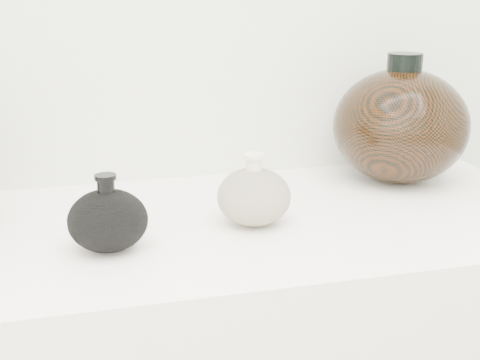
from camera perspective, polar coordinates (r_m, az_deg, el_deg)
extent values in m
cube|color=white|center=(1.03, -3.62, -4.44)|extent=(1.20, 0.50, 0.03)
ellipsoid|color=black|center=(0.93, -11.21, -3.40)|extent=(0.12, 0.12, 0.09)
cylinder|color=black|center=(0.91, -11.38, -0.51)|extent=(0.03, 0.03, 0.03)
cylinder|color=black|center=(0.91, -11.43, 0.26)|extent=(0.03, 0.03, 0.01)
ellipsoid|color=beige|center=(1.01, 1.20, -1.43)|extent=(0.14, 0.14, 0.09)
cylinder|color=beige|center=(0.99, 1.21, 1.32)|extent=(0.03, 0.03, 0.03)
cylinder|color=beige|center=(0.99, 1.22, 2.06)|extent=(0.04, 0.04, 0.01)
ellipsoid|color=black|center=(1.24, 13.53, 4.50)|extent=(0.26, 0.26, 0.21)
cylinder|color=black|center=(1.23, 13.88, 9.57)|extent=(0.07, 0.07, 0.04)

